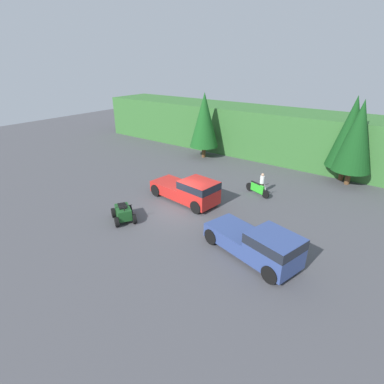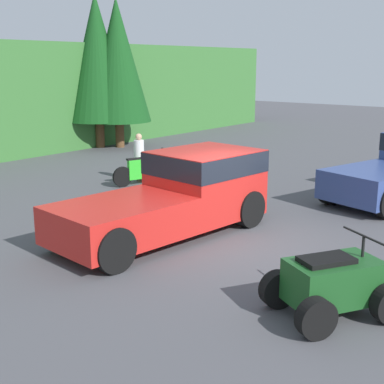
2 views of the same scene
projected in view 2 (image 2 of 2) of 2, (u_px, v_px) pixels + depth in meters
The scene contains 7 objects.
ground_plane at pixel (235, 242), 12.15m from camera, with size 80.00×80.00×0.00m, color #4C4C51.
tree_mid_left at pixel (97, 58), 24.77m from camera, with size 3.12×3.12×7.09m.
tree_mid_right at pixel (117, 61), 24.85m from camera, with size 3.04×3.04×6.91m.
pickup_truck_red at pixel (180, 192), 12.66m from camera, with size 5.56×2.68×1.88m.
dirt_bike at pixel (146, 170), 17.89m from camera, with size 2.28×0.99×1.13m.
quad_atv at pixel (333, 285), 8.55m from camera, with size 2.38×2.16×1.29m.
rider_person at pixel (139, 156), 18.16m from camera, with size 0.47×0.47×1.65m.
Camera 2 is at (-9.68, -6.35, 3.98)m, focal length 50.00 mm.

